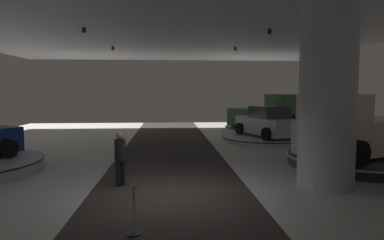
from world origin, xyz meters
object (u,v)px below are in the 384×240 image
at_px(pickup_truck_deep_right, 268,113).
at_px(visitor_walking_near, 120,155).
at_px(column_right, 328,91).
at_px(display_platform_deep_right, 265,128).
at_px(display_platform_mid_right, 364,160).
at_px(pickup_truck_mid_right, 360,131).
at_px(display_car_far_right, 268,123).
at_px(display_platform_far_right, 267,138).

distance_m(pickup_truck_deep_right, visitor_walking_near, 16.92).
distance_m(column_right, display_platform_deep_right, 15.29).
bearing_deg(pickup_truck_deep_right, column_right, -100.02).
distance_m(display_platform_mid_right, visitor_walking_near, 9.07).
relative_size(pickup_truck_deep_right, display_platform_mid_right, 0.99).
bearing_deg(column_right, visitor_walking_near, 175.70).
distance_m(column_right, pickup_truck_mid_right, 3.97).
bearing_deg(display_platform_mid_right, display_car_far_right, 104.60).
distance_m(column_right, display_platform_mid_right, 4.74).
relative_size(pickup_truck_deep_right, display_car_far_right, 1.24).
height_order(display_platform_deep_right, visitor_walking_near, visitor_walking_near).
bearing_deg(pickup_truck_mid_right, pickup_truck_deep_right, 89.33).
xyz_separation_m(column_right, pickup_truck_mid_right, (2.51, 2.70, -1.46)).
xyz_separation_m(display_platform_deep_right, display_platform_far_right, (-1.34, -5.27, -0.02)).
height_order(pickup_truck_mid_right, display_car_far_right, pickup_truck_mid_right).
relative_size(display_platform_deep_right, display_platform_far_right, 1.12).
height_order(display_platform_deep_right, display_platform_far_right, display_platform_deep_right).
bearing_deg(visitor_walking_near, display_platform_deep_right, 60.14).
xyz_separation_m(display_platform_far_right, display_car_far_right, (0.01, -0.03, 0.86)).
distance_m(pickup_truck_mid_right, visitor_walking_near, 8.73).
distance_m(column_right, visitor_walking_near, 6.21).
xyz_separation_m(display_platform_mid_right, display_car_far_right, (-1.76, 6.75, 0.80)).
height_order(pickup_truck_deep_right, display_platform_far_right, pickup_truck_deep_right).
bearing_deg(display_car_far_right, pickup_truck_deep_right, 73.60).
relative_size(display_platform_far_right, display_car_far_right, 1.12).
relative_size(pickup_truck_mid_right, display_car_far_right, 1.25).
height_order(display_platform_mid_right, pickup_truck_mid_right, pickup_truck_mid_right).
bearing_deg(display_platform_deep_right, pickup_truck_mid_right, -89.36).
distance_m(pickup_truck_deep_right, pickup_truck_mid_right, 12.34).
xyz_separation_m(display_platform_mid_right, display_platform_far_right, (-1.77, 6.78, -0.07)).
bearing_deg(display_platform_far_right, visitor_walking_near, -127.18).
height_order(pickup_truck_deep_right, visitor_walking_near, pickup_truck_deep_right).
bearing_deg(pickup_truck_deep_right, display_car_far_right, -106.40).
distance_m(column_right, pickup_truck_deep_right, 15.35).
bearing_deg(pickup_truck_deep_right, display_platform_deep_right, -150.24).
xyz_separation_m(pickup_truck_mid_right, display_car_far_right, (-1.46, 6.87, -0.30)).
relative_size(pickup_truck_deep_right, visitor_walking_near, 3.55).
bearing_deg(display_platform_mid_right, pickup_truck_mid_right, -156.96).
bearing_deg(display_platform_deep_right, visitor_walking_near, -119.86).
bearing_deg(display_platform_far_right, pickup_truck_mid_right, -77.96).
xyz_separation_m(display_platform_deep_right, visitor_walking_near, (-8.29, -14.43, 0.76)).
height_order(pickup_truck_mid_right, visitor_walking_near, pickup_truck_mid_right).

